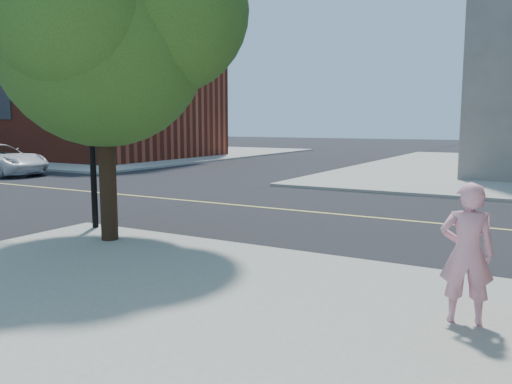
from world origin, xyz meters
The scene contains 8 objects.
ground centered at (0.00, 0.00, 0.00)m, with size 140.00×140.00×0.00m, color black.
road_ew centered at (0.00, 4.50, 0.01)m, with size 140.00×9.00×0.01m, color black.
sidewalk_nw centered at (-23.00, 21.50, 0.06)m, with size 26.00×25.00×0.12m, color gray.
church centered at (-20.00, 18.00, 7.18)m, with size 15.20×12.00×14.40m.
office_block centered at (-32.00, 21.98, 9.12)m, with size 12.00×14.08×18.00m.
man_on_phone centered at (7.52, -2.15, 0.94)m, with size 0.60×0.39×1.64m, color pink.
street_tree centered at (0.87, -1.01, 4.43)m, with size 5.03×4.57×6.67m.
signal_pole centered at (-2.66, -0.30, 3.90)m, with size 4.10×0.47×4.63m.
Camera 1 is at (8.29, -8.37, 2.42)m, focal length 36.49 mm.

